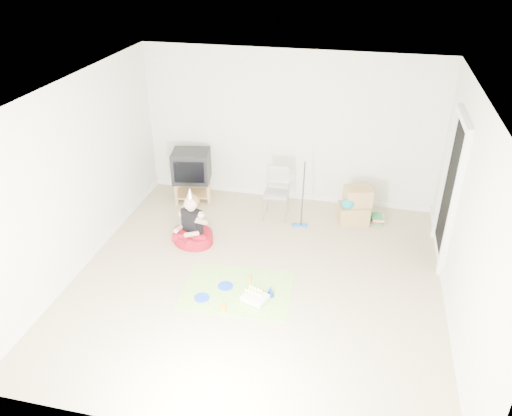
% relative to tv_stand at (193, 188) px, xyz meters
% --- Properties ---
extents(ground, '(5.00, 5.00, 0.00)m').
position_rel_tv_stand_xyz_m(ground, '(1.61, -2.02, -0.23)').
color(ground, tan).
rests_on(ground, ground).
extents(doorway_recess, '(0.02, 0.90, 2.05)m').
position_rel_tv_stand_xyz_m(doorway_recess, '(4.09, -0.82, 0.79)').
color(doorway_recess, black).
rests_on(doorway_recess, ground).
extents(tv_stand, '(0.70, 0.54, 0.39)m').
position_rel_tv_stand_xyz_m(tv_stand, '(0.00, 0.00, 0.00)').
color(tv_stand, '#AA804D').
rests_on(tv_stand, ground).
extents(crt_tv, '(0.70, 0.62, 0.54)m').
position_rel_tv_stand_xyz_m(crt_tv, '(-0.00, 0.00, 0.42)').
color(crt_tv, black).
rests_on(crt_tv, tv_stand).
extents(folding_chair, '(0.40, 0.38, 0.88)m').
position_rel_tv_stand_xyz_m(folding_chair, '(1.54, -0.27, 0.19)').
color(folding_chair, '#949499').
rests_on(folding_chair, ground).
extents(cardboard_boxes, '(0.56, 0.49, 0.61)m').
position_rel_tv_stand_xyz_m(cardboard_boxes, '(2.82, -0.14, 0.06)').
color(cardboard_boxes, '#A58450').
rests_on(cardboard_boxes, ground).
extents(floor_mop, '(0.26, 0.34, 1.02)m').
position_rel_tv_stand_xyz_m(floor_mop, '(1.97, -0.48, 0.03)').
color(floor_mop, '#235FB0').
rests_on(floor_mop, ground).
extents(book_pile, '(0.23, 0.29, 0.12)m').
position_rel_tv_stand_xyz_m(book_pile, '(3.21, -0.03, -0.18)').
color(book_pile, '#27753B').
rests_on(book_pile, ground).
extents(seated_woman, '(0.86, 0.86, 0.93)m').
position_rel_tv_stand_xyz_m(seated_woman, '(0.45, -1.30, -0.03)').
color(seated_woman, maroon).
rests_on(seated_woman, ground).
extents(party_mat, '(1.51, 1.14, 0.01)m').
position_rel_tv_stand_xyz_m(party_mat, '(1.41, -2.30, -0.23)').
color(party_mat, '#FF359D').
rests_on(party_mat, ground).
extents(birthday_cake, '(0.37, 0.34, 0.15)m').
position_rel_tv_stand_xyz_m(birthday_cake, '(1.68, -2.46, -0.19)').
color(birthday_cake, white).
rests_on(birthday_cake, party_mat).
extents(blue_plate_near, '(0.28, 0.28, 0.01)m').
position_rel_tv_stand_xyz_m(blue_plate_near, '(1.23, -2.26, -0.22)').
color(blue_plate_near, blue).
rests_on(blue_plate_near, party_mat).
extents(blue_plate_far, '(0.26, 0.26, 0.01)m').
position_rel_tv_stand_xyz_m(blue_plate_far, '(0.99, -2.56, -0.22)').
color(blue_plate_far, blue).
rests_on(blue_plate_far, party_mat).
extents(orange_cup_near, '(0.08, 0.08, 0.07)m').
position_rel_tv_stand_xyz_m(orange_cup_near, '(1.51, -2.06, -0.19)').
color(orange_cup_near, orange).
rests_on(orange_cup_near, party_mat).
extents(orange_cup_far, '(0.09, 0.09, 0.08)m').
position_rel_tv_stand_xyz_m(orange_cup_far, '(1.33, -2.73, -0.19)').
color(orange_cup_far, orange).
rests_on(orange_cup_far, party_mat).
extents(blue_party_hat, '(0.13, 0.13, 0.16)m').
position_rel_tv_stand_xyz_m(blue_party_hat, '(1.86, -2.32, -0.15)').
color(blue_party_hat, '#193AAF').
rests_on(blue_party_hat, party_mat).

